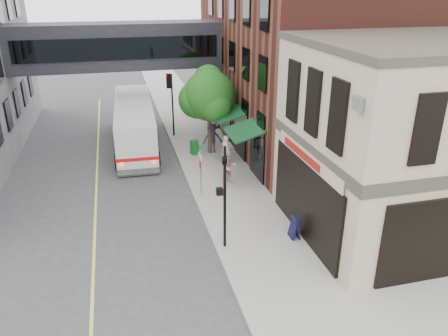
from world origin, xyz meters
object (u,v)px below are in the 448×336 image
pedestrian_b (229,167)px  pedestrian_c (213,138)px  pedestrian_a (227,150)px  sandwich_board (295,227)px  bus (134,122)px  newspaper_box (195,147)px

pedestrian_b → pedestrian_c: 4.86m
pedestrian_a → sandwich_board: (0.73, -8.95, -0.39)m
bus → pedestrian_b: size_ratio=5.83×
bus → pedestrian_c: bus is taller
pedestrian_a → newspaper_box: pedestrian_a is taller
bus → pedestrian_a: bearing=-44.6°
pedestrian_a → newspaper_box: (-1.60, 2.06, -0.42)m
pedestrian_b → newspaper_box: size_ratio=2.02×
pedestrian_b → newspaper_box: 4.97m
pedestrian_b → newspaper_box: (-1.02, 4.84, -0.49)m
newspaper_box → sandwich_board: 11.26m
bus → pedestrian_c: 5.69m
sandwich_board → newspaper_box: bearing=101.9°
newspaper_box → sandwich_board: size_ratio=0.94×
bus → pedestrian_a: size_ratio=6.28×
bus → pedestrian_c: (4.78, -3.03, -0.56)m
newspaper_box → sandwich_board: (2.33, -11.01, 0.03)m
pedestrian_c → sandwich_board: size_ratio=1.93×
sandwich_board → pedestrian_a: bearing=94.6°
bus → sandwich_board: bus is taller
newspaper_box → pedestrian_a: bearing=-70.6°
pedestrian_a → pedestrian_c: 2.11m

